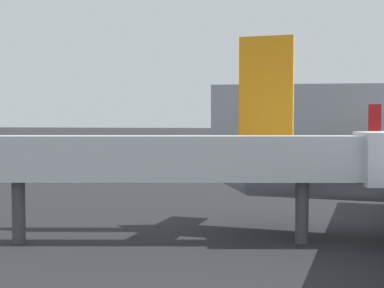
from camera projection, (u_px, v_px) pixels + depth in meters
name	position (u px, v px, depth m)	size (l,w,h in m)	color
jet_bridge	(200.00, 160.00, 29.59)	(23.80, 5.86, 5.93)	silver
terminal_building	(359.00, 116.00, 126.42)	(64.82, 19.98, 13.57)	#999EA3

